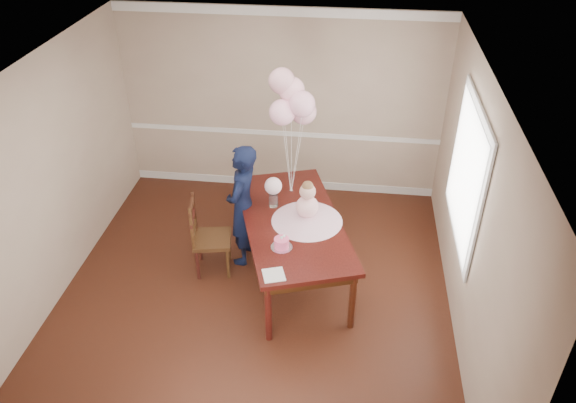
{
  "coord_description": "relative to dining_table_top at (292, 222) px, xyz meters",
  "views": [
    {
      "loc": [
        0.99,
        -4.75,
        4.55
      ],
      "look_at": [
        0.34,
        0.5,
        1.05
      ],
      "focal_mm": 35.0,
      "sensor_mm": 36.0,
      "label": 1
    }
  ],
  "objects": [
    {
      "name": "ceiling",
      "position": [
        -0.39,
        -0.49,
        1.92
      ],
      "size": [
        4.5,
        5.0,
        0.02
      ],
      "primitive_type": "cube",
      "color": "white",
      "rests_on": "wall_back"
    },
    {
      "name": "birthday_cake",
      "position": [
        -0.05,
        -0.53,
        0.09
      ],
      "size": [
        0.2,
        0.2,
        0.11
      ],
      "primitive_type": "cylinder",
      "rotation": [
        0.0,
        0.0,
        0.32
      ],
      "color": "#F24C81",
      "rests_on": "cake_platter"
    },
    {
      "name": "balloon_ribbon_d",
      "position": [
        -0.14,
        0.65,
        0.65
      ],
      "size": [
        0.12,
        0.08,
        1.22
      ],
      "primitive_type": "cylinder",
      "rotation": [
        -0.09,
        -0.07,
        0.32
      ],
      "color": "white",
      "rests_on": "balloon_weight"
    },
    {
      "name": "baseboard_trim",
      "position": [
        -0.39,
        2.0,
        -0.72
      ],
      "size": [
        4.5,
        0.02,
        0.12
      ],
      "primitive_type": "cube",
      "color": "silver",
      "rests_on": "floor"
    },
    {
      "name": "balloon_ribbon_e",
      "position": [
        -0.02,
        0.66,
        0.46
      ],
      "size": [
        0.12,
        0.12,
        0.84
      ],
      "primitive_type": "cylinder",
      "rotation": [
        -0.09,
        0.17,
        0.32
      ],
      "color": "white",
      "rests_on": "balloon_weight"
    },
    {
      "name": "wall_left",
      "position": [
        -2.64,
        -0.49,
        0.57
      ],
      "size": [
        0.02,
        5.0,
        2.7
      ],
      "primitive_type": "cube",
      "color": "tan",
      "rests_on": "floor"
    },
    {
      "name": "chair_leg_fr",
      "position": [
        -0.76,
        -0.17,
        -0.57
      ],
      "size": [
        0.05,
        0.05,
        0.43
      ],
      "primitive_type": "cylinder",
      "rotation": [
        0.0,
        0.0,
        0.18
      ],
      "color": "#38200F",
      "rests_on": "floor"
    },
    {
      "name": "cake_flower_a",
      "position": [
        -0.05,
        -0.53,
        0.16
      ],
      "size": [
        0.03,
        0.03,
        0.03
      ],
      "primitive_type": "sphere",
      "color": "silver",
      "rests_on": "birthday_cake"
    },
    {
      "name": "balloon_c",
      "position": [
        -0.1,
        0.71,
        1.32
      ],
      "size": [
        0.3,
        0.3,
        0.3
      ],
      "primitive_type": "sphere",
      "color": "#FFB4C8",
      "rests_on": "balloon_ribbon_c"
    },
    {
      "name": "wall_back",
      "position": [
        -0.39,
        2.01,
        0.57
      ],
      "size": [
        4.5,
        0.02,
        2.7
      ],
      "primitive_type": "cube",
      "color": "tan",
      "rests_on": "floor"
    },
    {
      "name": "chair_leg_fl",
      "position": [
        -1.11,
        -0.24,
        -0.57
      ],
      "size": [
        0.05,
        0.05,
        0.43
      ],
      "primitive_type": "cylinder",
      "rotation": [
        0.0,
        0.0,
        0.18
      ],
      "color": "black",
      "rests_on": "floor"
    },
    {
      "name": "dining_table_top",
      "position": [
        0.0,
        0.0,
        0.0
      ],
      "size": [
        1.7,
        2.39,
        0.05
      ],
      "primitive_type": "cube",
      "rotation": [
        0.0,
        0.0,
        0.32
      ],
      "color": "black",
      "rests_on": "table_leg_fl"
    },
    {
      "name": "chair_slat_top",
      "position": [
        -1.16,
        -0.06,
        0.16
      ],
      "size": [
        0.1,
        0.4,
        0.05
      ],
      "primitive_type": "cube",
      "rotation": [
        0.0,
        0.0,
        0.18
      ],
      "color": "#32180D",
      "rests_on": "dining_chair_seat"
    },
    {
      "name": "chair_back_post_r",
      "position": [
        -1.2,
        0.12,
        -0.04
      ],
      "size": [
        0.05,
        0.05,
        0.56
      ],
      "primitive_type": "cylinder",
      "rotation": [
        0.0,
        0.0,
        0.18
      ],
      "color": "#32170D",
      "rests_on": "dining_chair_seat"
    },
    {
      "name": "table_leg_br",
      "position": [
        0.12,
        1.08,
        -0.4
      ],
      "size": [
        0.1,
        0.1,
        0.76
      ],
      "primitive_type": "cylinder",
      "rotation": [
        0.0,
        0.0,
        0.32
      ],
      "color": "black",
      "rests_on": "floor"
    },
    {
      "name": "crown_molding",
      "position": [
        -0.39,
        2.0,
        1.85
      ],
      "size": [
        4.5,
        0.02,
        0.12
      ],
      "primitive_type": "cube",
      "color": "white",
      "rests_on": "wall_back"
    },
    {
      "name": "cake_flower_b",
      "position": [
        -0.03,
        -0.5,
        0.16
      ],
      "size": [
        0.03,
        0.03,
        0.03
      ],
      "primitive_type": "sphere",
      "color": "white",
      "rests_on": "birthday_cake"
    },
    {
      "name": "baby_skirt",
      "position": [
        0.17,
        -0.0,
        0.08
      ],
      "size": [
        1.03,
        1.03,
        0.11
      ],
      "primitive_type": "cone",
      "rotation": [
        0.0,
        0.0,
        0.32
      ],
      "color": "#E5A8C2",
      "rests_on": "dining_table_top"
    },
    {
      "name": "table_apron",
      "position": [
        0.0,
        0.0,
        -0.08
      ],
      "size": [
        1.56,
        2.25,
        0.11
      ],
      "primitive_type": "cube",
      "rotation": [
        0.0,
        0.0,
        0.32
      ],
      "color": "black",
      "rests_on": "table_leg_fl"
    },
    {
      "name": "dining_chair_seat",
      "position": [
        -0.97,
        -0.03,
        -0.33
      ],
      "size": [
        0.51,
        0.51,
        0.05
      ],
      "primitive_type": "cube",
      "rotation": [
        0.0,
        0.0,
        0.18
      ],
      "color": "#361E0E",
      "rests_on": "chair_leg_fl"
    },
    {
      "name": "floor",
      "position": [
        -0.39,
        -0.49,
        -0.78
      ],
      "size": [
        4.5,
        5.0,
        0.0
      ],
      "primitive_type": "cube",
      "color": "black",
      "rests_on": "ground"
    },
    {
      "name": "woman",
      "position": [
        -0.63,
        0.24,
        0.01
      ],
      "size": [
        0.47,
        0.63,
        1.59
      ],
      "primitive_type": "imported",
      "rotation": [
        0.0,
        0.0,
        -1.73
      ],
      "color": "black",
      "rests_on": "floor"
    },
    {
      "name": "balloon_d",
      "position": [
        -0.21,
        0.69,
        1.43
      ],
      "size": [
        0.3,
        0.3,
        0.3
      ],
      "primitive_type": "sphere",
      "color": "#DF9EAD",
      "rests_on": "balloon_ribbon_d"
    },
    {
      "name": "balloon_ribbon_a",
      "position": [
        -0.13,
        0.58,
        0.49
      ],
      "size": [
        0.1,
        0.04,
        0.9
      ],
      "primitive_type": "cylinder",
      "rotation": [
        0.0,
        -0.1,
        0.32
      ],
      "color": "white",
      "rests_on": "balloon_weight"
    },
    {
      "name": "baby_torso",
      "position": [
        0.17,
        -0.0,
        0.22
      ],
      "size": [
        0.26,
        0.26,
        0.26
      ],
      "primitive_type": "sphere",
      "color": "#FB9ECE",
      "rests_on": "baby_skirt"
    },
    {
      "name": "cake_platter",
      "position": [
        -0.05,
        -0.53,
        0.03
      ],
      "size": [
        0.3,
        0.3,
        0.01
      ],
      "primitive_type": "cylinder",
      "rotation": [
        0.0,
        0.0,
        0.32
      ],
      "color": "silver",
      "rests_on": "dining_table_top"
    },
    {
      "name": "rose_vase_near",
      "position": [
        -0.25,
        0.26,
        0.11
      ],
      "size": [
        0.14,
        0.14,
        0.17
      ],
      "primitive_type": "cylinder",
      "rotation": [
        0.0,
        0.0,
        0.32
      ],
      "color": "white",
      "rests_on": "dining_table_top"
    },
    {
      "name": "balloon_a",
      "position": [
        -0.19,
        0.56,
        1.11
      ],
      "size": [
        0.3,
        0.3,
        0.3
      ],
      "primitive_type": "sphere",
      "color": "#FFB4D0",
      "rests_on": "balloon_ribbon_a"
    },
    {
      "name": "chair_rail_trim",
      "position": [
        -0.39,
        2.0,
        0.12
      ],
      "size": [
        4.5,
        0.02,
        0.07
      ],
      "primitive_type": "cube",
      "color": "white",
      "rests_on": "wall_back"
    },
    {
      "name": "wall_right",
      "position": [
        1.86,
        -0.49,
        0.57
      ],
      "size": [
        0.02,
        5.0,
        2.7
      ],
      "primitive_type": "cube",
      "color": "tan",
      "rests_on": "floor"
    },
    {
      "name": "table_leg_bl",
      "position": [
        -0.74,
        0.8,
        -0.4
      ],
      "size": [
        0.1,
        0.1,
        0.76
      ],
      "primitive_type": "cylinder",
      "rotation": [
        0.0,
        0.0,
        0.32
      ],
      "color": "black",
      "rests_on": "floor"
    },
    {
      "name": "balloon_ribbon_b",
      "position": [
        -0.02,
        0.59,
        0.54
      ],
      "size": [
        0.12,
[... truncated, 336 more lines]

